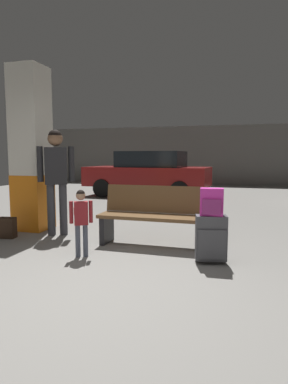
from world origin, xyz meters
TOP-DOWN VIEW (x-y plane):
  - ground_plane at (0.00, 4.00)m, footprint 18.00×18.00m
  - garage_back_wall at (0.00, 12.86)m, footprint 18.00×0.12m
  - structural_pillar at (-2.22, 2.18)m, footprint 0.57×0.57m
  - bench at (0.16, 1.74)m, footprint 1.60×0.54m
  - suitcase at (1.07, 1.11)m, footprint 0.41×0.29m
  - backpack_bright at (1.07, 1.11)m, footprint 0.29×0.20m
  - child at (-0.60, 0.90)m, footprint 0.27×0.18m
  - adult at (-1.55, 1.89)m, footprint 0.55×0.35m
  - backpack_dark_floor at (-2.24, 1.48)m, footprint 0.30×0.23m
  - parked_car_far at (-1.50, 7.61)m, footprint 4.19×1.98m

SIDE VIEW (x-z plane):
  - ground_plane at x=0.00m, z-range -0.10..0.00m
  - backpack_dark_floor at x=-2.24m, z-range 0.00..0.34m
  - suitcase at x=1.07m, z-range 0.02..0.62m
  - bench at x=0.16m, z-range 0.00..0.88m
  - child at x=-0.60m, z-range 0.10..1.00m
  - backpack_bright at x=1.07m, z-range 0.60..0.94m
  - parked_car_far at x=-1.50m, z-range 0.05..1.56m
  - adult at x=-1.55m, z-range 0.21..1.98m
  - garage_back_wall at x=0.00m, z-range 0.00..2.80m
  - structural_pillar at x=-2.22m, z-range -0.01..2.91m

